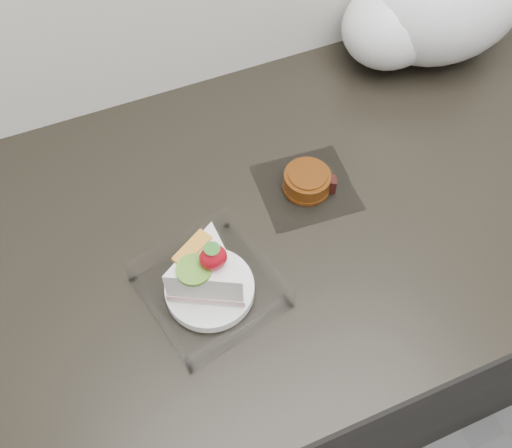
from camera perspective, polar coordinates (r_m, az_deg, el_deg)
counter at (r=1.28m, az=6.12°, el=-8.59°), size 2.04×0.64×0.90m
cake_tray at (r=0.76m, az=-4.75°, el=-5.74°), size 0.20×0.20×0.13m
mooncake_wrap at (r=0.88m, az=5.19°, el=4.17°), size 0.15×0.15×0.03m
plastic_bag at (r=1.08m, az=17.32°, el=20.48°), size 0.37×0.29×0.27m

